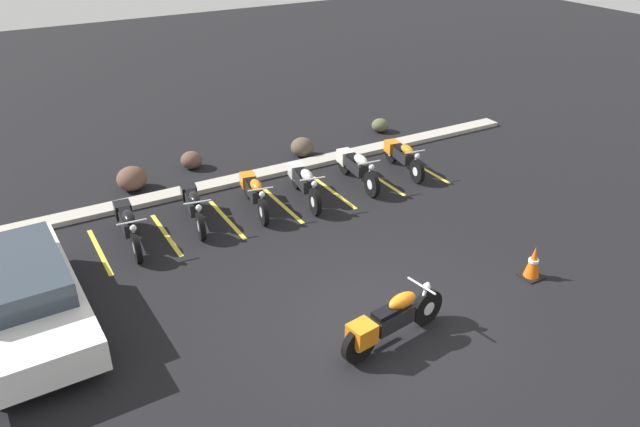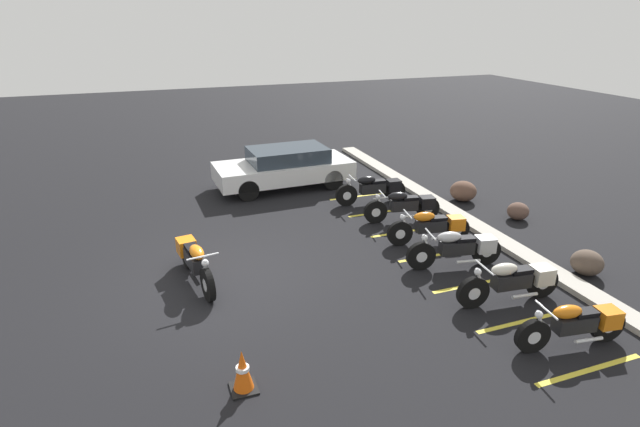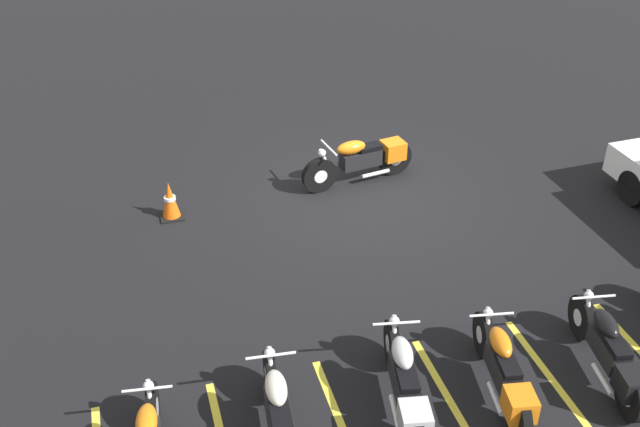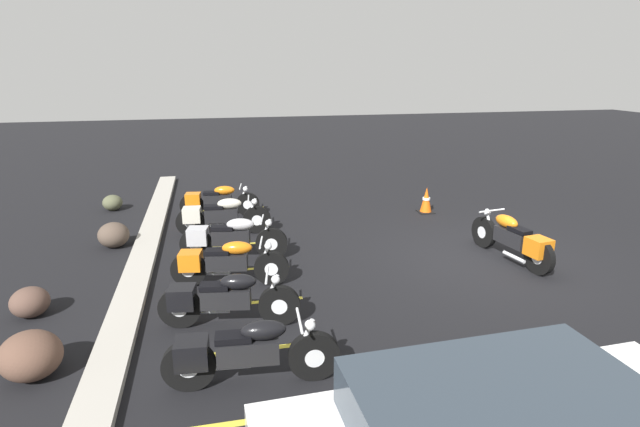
# 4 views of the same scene
# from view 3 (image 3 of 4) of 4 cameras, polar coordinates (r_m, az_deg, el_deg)

# --- Properties ---
(ground) EXTENTS (60.00, 60.00, 0.00)m
(ground) POSITION_cam_3_polar(r_m,az_deg,el_deg) (13.68, 3.22, 1.40)
(ground) COLOR black
(motorcycle_orange_featured) EXTENTS (2.23, 0.73, 0.88)m
(motorcycle_orange_featured) POSITION_cam_3_polar(r_m,az_deg,el_deg) (13.90, 3.35, 4.18)
(motorcycle_orange_featured) COLOR black
(motorcycle_orange_featured) RESTS_ON ground
(parked_bike_1) EXTENTS (0.70, 2.10, 0.83)m
(parked_bike_1) POSITION_cam_3_polar(r_m,az_deg,el_deg) (10.40, 21.24, -9.87)
(parked_bike_1) COLOR black
(parked_bike_1) RESTS_ON ground
(parked_bike_2) EXTENTS (0.71, 2.07, 0.82)m
(parked_bike_2) POSITION_cam_3_polar(r_m,az_deg,el_deg) (9.74, 13.84, -11.65)
(parked_bike_2) COLOR black
(parked_bike_2) RESTS_ON ground
(parked_bike_3) EXTENTS (0.75, 2.14, 0.85)m
(parked_bike_3) POSITION_cam_3_polar(r_m,az_deg,el_deg) (9.36, 6.48, -12.82)
(parked_bike_3) COLOR black
(parked_bike_3) RESTS_ON ground
(parked_bike_4) EXTENTS (0.62, 2.16, 0.85)m
(parked_bike_4) POSITION_cam_3_polar(r_m,az_deg,el_deg) (8.92, -3.08, -15.54)
(parked_bike_4) COLOR black
(parked_bike_4) RESTS_ON ground
(traffic_cone) EXTENTS (0.40, 0.40, 0.69)m
(traffic_cone) POSITION_cam_3_polar(r_m,az_deg,el_deg) (13.13, -11.35, 0.95)
(traffic_cone) COLOR black
(traffic_cone) RESTS_ON ground
(stall_line_2) EXTENTS (0.10, 2.10, 0.00)m
(stall_line_2) POSITION_cam_3_polar(r_m,az_deg,el_deg) (10.51, 16.91, -11.55)
(stall_line_2) COLOR gold
(stall_line_2) RESTS_ON ground
(stall_line_3) EXTENTS (0.10, 2.10, 0.00)m
(stall_line_3) POSITION_cam_3_polar(r_m,az_deg,el_deg) (9.93, 9.64, -13.52)
(stall_line_3) COLOR gold
(stall_line_3) RESTS_ON ground
(stall_line_4) EXTENTS (0.10, 2.10, 0.00)m
(stall_line_4) POSITION_cam_3_polar(r_m,az_deg,el_deg) (9.53, 1.48, -15.46)
(stall_line_4) COLOR gold
(stall_line_4) RESTS_ON ground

